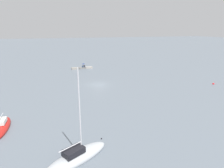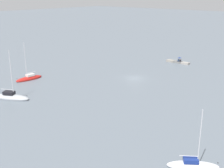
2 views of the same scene
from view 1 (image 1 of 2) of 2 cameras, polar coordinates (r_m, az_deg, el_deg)
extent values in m
plane|color=slate|center=(47.05, -3.90, -0.14)|extent=(500.00, 500.00, 0.00)
cube|color=gray|center=(66.73, -6.61, 4.73)|extent=(2.21, 1.44, 0.55)
cube|color=slate|center=(66.28, -8.57, 4.58)|extent=(2.21, 1.44, 0.55)
cube|color=gray|center=(65.91, -10.55, 4.43)|extent=(2.21, 1.44, 0.55)
cube|color=#1E2333|center=(66.03, -7.88, 4.88)|extent=(0.39, 0.45, 0.16)
cube|color=#232328|center=(66.27, -7.92, 5.08)|extent=(0.42, 0.25, 0.52)
sphere|color=tan|center=(66.21, -7.93, 5.38)|extent=(0.22, 0.22, 0.22)
cube|color=#1E2333|center=(65.85, -8.35, 4.83)|extent=(0.39, 0.45, 0.16)
cube|color=navy|center=(66.09, -8.38, 5.03)|extent=(0.42, 0.25, 0.52)
sphere|color=tan|center=(66.03, -8.39, 5.34)|extent=(0.22, 0.22, 0.22)
cylinder|color=black|center=(66.15, -8.16, 5.28)|extent=(0.02, 0.02, 1.05)
cone|color=navy|center=(66.05, -8.18, 5.77)|extent=(1.14, 1.14, 0.20)
sphere|color=black|center=(66.03, -8.18, 5.88)|extent=(0.05, 0.05, 0.05)
ellipsoid|color=#ADB2B7|center=(21.51, -9.98, -20.05)|extent=(7.47, 5.18, 1.25)
cube|color=black|center=(20.82, -10.95, -18.38)|extent=(2.39, 2.05, 0.57)
cylinder|color=silver|center=(19.43, -9.25, -7.64)|extent=(0.13, 0.13, 8.46)
cylinder|color=silver|center=(20.31, -11.84, -17.17)|extent=(2.32, 1.25, 0.09)
sphere|color=black|center=(22.90, -3.03, -15.36)|extent=(0.17, 0.17, 0.17)
ellipsoid|color=red|center=(30.21, -29.14, -10.94)|extent=(2.31, 6.57, 1.11)
cube|color=silver|center=(30.17, -29.20, -9.30)|extent=(1.24, 1.88, 0.51)
cylinder|color=silver|center=(30.21, -29.21, -8.08)|extent=(0.25, 2.26, 0.08)
sphere|color=red|center=(52.89, 27.04, 0.02)|extent=(0.48, 0.48, 0.48)
camera|label=2|loc=(51.81, 83.17, 9.62)|focal=46.65mm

